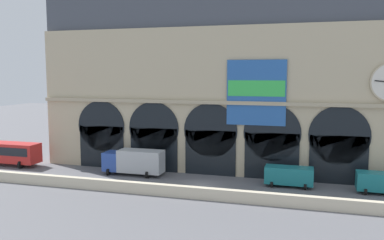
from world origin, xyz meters
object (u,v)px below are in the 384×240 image
Objects in this scene: box_truck_midwest at (134,161)px; van_mideast at (289,175)px; bus_westmost at (2,152)px; van_east at (383,182)px.

box_truck_midwest is 1.44× the size of van_mideast.
bus_westmost is at bearing 179.90° from van_mideast.
bus_westmost is 47.56m from van_east.
box_truck_midwest is 18.49m from van_mideast.
box_truck_midwest is at bearing -0.19° from bus_westmost.
bus_westmost is at bearing 179.81° from box_truck_midwest.
box_truck_midwest is (19.58, -0.07, -0.08)m from bus_westmost.
van_east is (9.50, -0.08, 0.00)m from van_mideast.
van_mideast is 1.00× the size of van_east.
bus_westmost is 38.07m from van_mideast.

